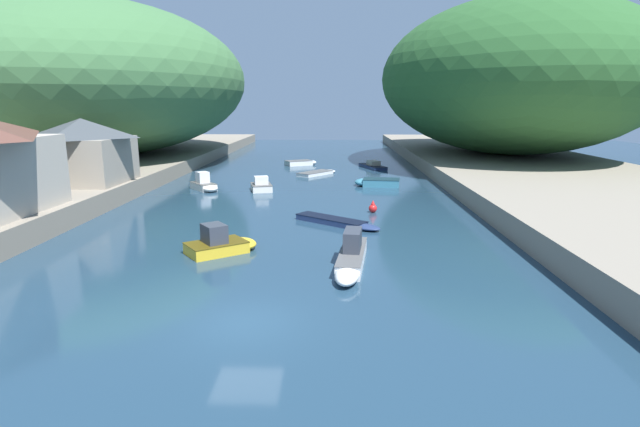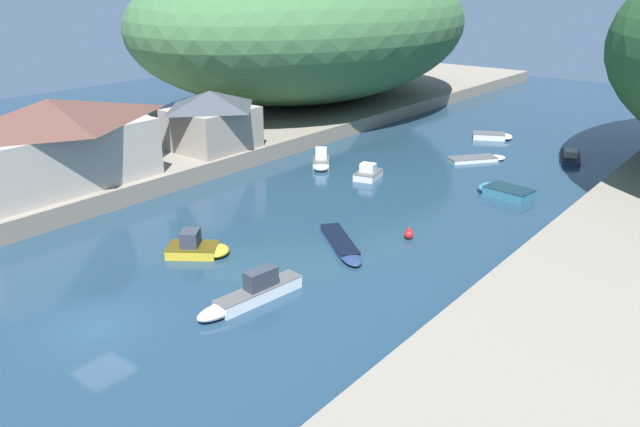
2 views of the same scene
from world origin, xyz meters
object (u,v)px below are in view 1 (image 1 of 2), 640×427
(boat_near_quay, at_px, (376,182))
(boat_mid_channel, at_px, (261,186))
(boat_navy_launch, at_px, (222,244))
(boat_open_rowboat, at_px, (351,257))
(boat_moored_right, at_px, (371,165))
(boat_cabin_cruiser, at_px, (319,173))
(channel_buoy_near, at_px, (373,208))
(person_on_quay, at_px, (46,189))
(boat_white_cruiser, at_px, (205,185))
(boat_red_skiff, at_px, (302,163))
(boat_far_right_bank, at_px, (340,222))
(boathouse_shed, at_px, (83,150))

(boat_near_quay, height_order, boat_mid_channel, boat_mid_channel)
(boat_navy_launch, bearing_deg, boat_open_rowboat, 34.56)
(boat_open_rowboat, relative_size, boat_moored_right, 1.00)
(boat_cabin_cruiser, xyz_separation_m, channel_buoy_near, (4.59, -20.30, 0.17))
(boat_cabin_cruiser, distance_m, boat_mid_channel, 11.91)
(boat_cabin_cruiser, height_order, boat_moored_right, boat_moored_right)
(boat_navy_launch, relative_size, person_on_quay, 2.47)
(boat_white_cruiser, xyz_separation_m, boat_open_rowboat, (12.81, -22.10, 0.02))
(boat_white_cruiser, distance_m, boat_open_rowboat, 25.54)
(boat_cabin_cruiser, distance_m, boat_navy_launch, 30.92)
(boat_moored_right, xyz_separation_m, person_on_quay, (-23.18, -31.53, 2.20))
(boat_red_skiff, bearing_deg, boat_moored_right, 47.76)
(boat_open_rowboat, bearing_deg, boat_red_skiff, -76.35)
(boat_near_quay, distance_m, person_on_quay, 28.47)
(boat_near_quay, bearing_deg, channel_buoy_near, -177.71)
(boat_navy_launch, bearing_deg, boat_near_quay, 119.73)
(boat_cabin_cruiser, height_order, boat_far_right_bank, boat_far_right_bank)
(boat_near_quay, bearing_deg, boat_cabin_cruiser, 43.60)
(boat_moored_right, xyz_separation_m, boat_navy_launch, (-10.68, -36.89, 0.19))
(boat_white_cruiser, distance_m, boat_moored_right, 23.92)
(boat_near_quay, bearing_deg, boat_far_right_bank, 175.20)
(boat_white_cruiser, bearing_deg, boat_red_skiff, -149.48)
(boat_white_cruiser, xyz_separation_m, person_on_quay, (-6.54, -14.35, 1.99))
(boathouse_shed, distance_m, boat_red_skiff, 30.05)
(channel_buoy_near, bearing_deg, boat_far_right_bank, -121.67)
(boat_near_quay, xyz_separation_m, boat_open_rowboat, (-3.25, -24.94, 0.15))
(boat_navy_launch, distance_m, channel_buoy_near, 13.62)
(boat_moored_right, bearing_deg, boat_open_rowboat, -114.47)
(boat_open_rowboat, xyz_separation_m, channel_buoy_near, (2.03, 12.72, -0.15))
(boat_moored_right, distance_m, channel_buoy_near, 26.62)
(boathouse_shed, bearing_deg, boat_moored_right, 42.00)
(boathouse_shed, height_order, boat_moored_right, boathouse_shed)
(boathouse_shed, xyz_separation_m, boat_open_rowboat, (21.19, -16.75, -3.69))
(boat_red_skiff, distance_m, boat_open_rowboat, 42.05)
(boathouse_shed, height_order, boat_cabin_cruiser, boathouse_shed)
(boat_open_rowboat, distance_m, boat_mid_channel, 23.52)
(channel_buoy_near, bearing_deg, boat_open_rowboat, -99.08)
(boat_red_skiff, relative_size, person_on_quay, 2.67)
(boat_mid_channel, bearing_deg, boathouse_shed, -172.12)
(boathouse_shed, distance_m, boat_open_rowboat, 27.27)
(boat_moored_right, bearing_deg, boat_navy_launch, -125.05)
(boat_cabin_cruiser, height_order, boat_navy_launch, boat_navy_launch)
(boat_cabin_cruiser, xyz_separation_m, boat_navy_launch, (-4.30, -30.62, 0.29))
(boat_open_rowboat, xyz_separation_m, person_on_quay, (-19.35, 7.75, 1.98))
(boathouse_shed, height_order, boat_far_right_bank, boathouse_shed)
(boathouse_shed, xyz_separation_m, boat_near_quay, (24.44, 8.18, -3.84))
(boat_red_skiff, height_order, boat_moored_right, boat_moored_right)
(boat_open_rowboat, bearing_deg, person_on_quay, -14.99)
(boathouse_shed, height_order, boat_white_cruiser, boathouse_shed)
(boat_navy_launch, xyz_separation_m, boat_far_right_bank, (6.43, 6.35, -0.28))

